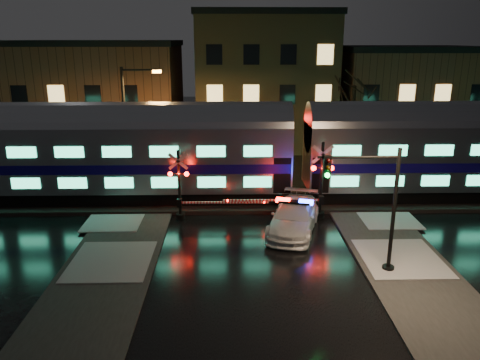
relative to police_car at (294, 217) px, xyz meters
name	(u,v)px	position (x,y,z in m)	size (l,w,h in m)	color
ground	(253,235)	(-2.12, -0.50, -0.79)	(120.00, 120.00, 0.00)	black
ballast	(249,201)	(-2.12, 4.50, -0.67)	(90.00, 4.20, 0.24)	black
sidewalk_left	(92,298)	(-8.62, -6.50, -0.73)	(4.00, 20.00, 0.12)	#2D2D2D
sidewalk_right	(427,294)	(4.38, -6.50, -0.73)	(4.00, 20.00, 0.12)	#2D2D2D
building_left	(102,96)	(-15.12, 21.50, 3.71)	(14.00, 10.00, 9.00)	#512D1F
building_mid	(263,82)	(-0.12, 22.00, 4.96)	(12.00, 11.00, 11.50)	brown
building_right	(401,98)	(12.88, 21.50, 3.46)	(12.00, 10.00, 8.50)	#512D1F
train	(298,148)	(0.78, 4.50, 2.59)	(51.00, 3.12, 5.92)	black
police_car	(294,217)	(0.00, 0.00, 0.00)	(3.65, 5.82, 1.74)	white
crossing_signal_right	(315,188)	(1.36, 1.81, 1.00)	(6.12, 0.67, 4.33)	black
crossing_signal_left	(186,192)	(-5.71, 1.80, 0.82)	(5.53, 0.64, 3.91)	black
traffic_light	(374,209)	(2.62, -4.56, 2.11)	(3.53, 0.66, 5.46)	black
streetlight	(129,118)	(-9.98, 8.50, 3.76)	(2.64, 0.28, 7.89)	black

